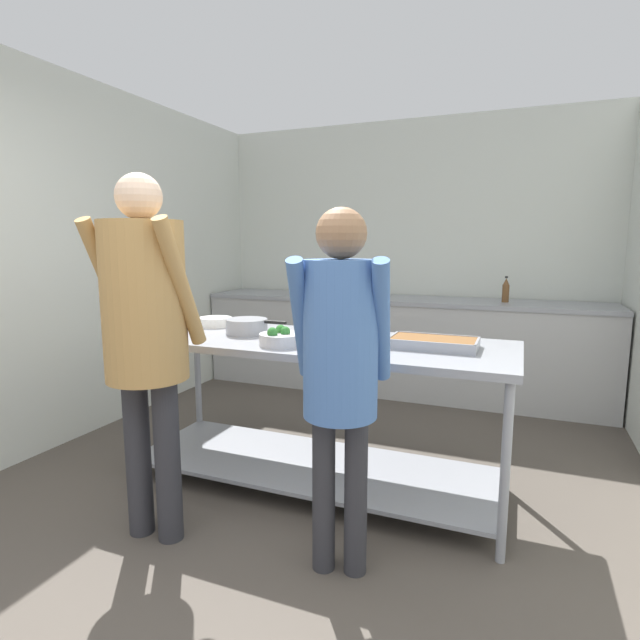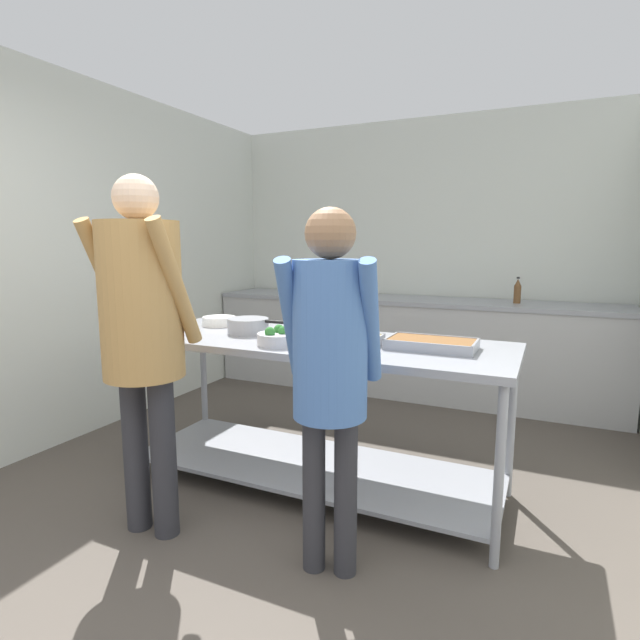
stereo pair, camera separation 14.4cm
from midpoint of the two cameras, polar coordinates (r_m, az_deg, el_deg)
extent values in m
cube|color=silver|center=(5.18, 9.08, 7.31)|extent=(3.98, 0.06, 2.65)
cube|color=silver|center=(4.40, -23.39, 6.48)|extent=(0.06, 4.02, 2.65)
cube|color=#A8A8A8|center=(4.92, 7.86, -3.08)|extent=(3.82, 0.62, 0.89)
cube|color=gray|center=(4.85, 7.97, 2.29)|extent=(3.82, 0.65, 0.04)
cube|color=black|center=(5.02, 1.49, 2.68)|extent=(0.56, 0.43, 0.02)
cube|color=gray|center=(2.89, -2.18, -2.64)|extent=(2.26, 0.82, 0.04)
cube|color=gray|center=(3.13, -2.10, -16.32)|extent=(2.18, 0.74, 0.02)
cylinder|color=gray|center=(3.32, -22.36, -9.78)|extent=(0.04, 0.04, 0.85)
cylinder|color=gray|center=(2.44, 18.76, -16.31)|extent=(0.04, 0.04, 0.85)
cylinder|color=gray|center=(3.83, -14.82, -6.93)|extent=(0.04, 0.04, 0.85)
cylinder|color=gray|center=(3.11, 19.59, -10.86)|extent=(0.04, 0.04, 0.85)
cylinder|color=white|center=(3.44, -13.06, -0.59)|extent=(0.23, 0.23, 0.01)
cylinder|color=white|center=(3.43, -13.07, -0.40)|extent=(0.23, 0.23, 0.01)
cylinder|color=white|center=(3.43, -13.08, -0.20)|extent=(0.22, 0.22, 0.01)
cylinder|color=white|center=(3.43, -13.08, 0.00)|extent=(0.22, 0.22, 0.01)
cylinder|color=white|center=(3.43, -13.09, 0.20)|extent=(0.22, 0.22, 0.01)
cylinder|color=gray|center=(3.10, -9.69, -0.73)|extent=(0.25, 0.25, 0.09)
cylinder|color=beige|center=(3.09, -9.71, 0.02)|extent=(0.22, 0.22, 0.01)
cylinder|color=black|center=(2.99, -6.50, -0.27)|extent=(0.14, 0.02, 0.02)
cylinder|color=#B2B2B7|center=(2.73, -5.97, -2.23)|extent=(0.24, 0.24, 0.07)
sphere|color=#2D702D|center=(2.70, -5.51, -1.32)|extent=(0.05, 0.05, 0.05)
sphere|color=#2D702D|center=(2.76, -6.01, -1.14)|extent=(0.06, 0.06, 0.06)
sphere|color=#2D702D|center=(2.68, -7.00, -1.45)|extent=(0.06, 0.06, 0.06)
cube|color=gray|center=(2.70, 1.55, -2.85)|extent=(0.36, 0.33, 0.01)
cube|color=gold|center=(2.70, 1.55, -2.33)|extent=(0.34, 0.30, 0.04)
cube|color=gray|center=(2.56, 0.31, -3.03)|extent=(0.36, 0.01, 0.05)
cube|color=gray|center=(2.85, 2.66, -1.84)|extent=(0.36, 0.01, 0.05)
cube|color=gray|center=(2.77, -1.84, -2.14)|extent=(0.01, 0.33, 0.05)
cube|color=gray|center=(2.65, 5.09, -2.67)|extent=(0.01, 0.33, 0.05)
cube|color=gray|center=(2.71, 11.35, -3.01)|extent=(0.46, 0.27, 0.01)
cube|color=brown|center=(2.70, 11.36, -2.49)|extent=(0.43, 0.24, 0.04)
cube|color=gray|center=(2.58, 10.83, -3.08)|extent=(0.46, 0.01, 0.05)
cube|color=gray|center=(2.83, 11.84, -2.09)|extent=(0.46, 0.01, 0.05)
cube|color=gray|center=(2.75, 6.80, -2.26)|extent=(0.01, 0.27, 0.05)
cube|color=gray|center=(2.67, 16.06, -2.87)|extent=(0.01, 0.27, 0.05)
cylinder|color=#2D2D33|center=(2.32, -1.46, -19.16)|extent=(0.10, 0.10, 0.72)
cylinder|color=#2D2D33|center=(2.30, 2.21, -19.46)|extent=(0.10, 0.10, 0.72)
cylinder|color=#4770B2|center=(2.10, -4.13, 0.01)|extent=(0.13, 0.31, 0.54)
cylinder|color=#4770B2|center=(2.04, 5.03, -0.26)|extent=(0.13, 0.31, 0.54)
cylinder|color=#4770B2|center=(2.07, 0.38, -2.25)|extent=(0.31, 0.31, 0.66)
sphere|color=#8C6647|center=(2.04, 0.39, 9.89)|extent=(0.21, 0.21, 0.21)
cylinder|color=#2D2D33|center=(2.73, -21.54, -14.28)|extent=(0.12, 0.12, 0.81)
cylinder|color=#2D2D33|center=(2.63, -18.57, -15.04)|extent=(0.12, 0.12, 0.81)
cylinder|color=tan|center=(2.61, -24.53, 4.02)|extent=(0.09, 0.33, 0.60)
cylinder|color=tan|center=(2.35, -17.34, 3.98)|extent=(0.09, 0.33, 0.60)
cylinder|color=tan|center=(2.49, -21.02, 2.00)|extent=(0.38, 0.38, 0.74)
sphere|color=beige|center=(2.48, -21.63, 13.00)|extent=(0.21, 0.21, 0.21)
cylinder|color=brown|center=(4.71, 19.63, 2.87)|extent=(0.06, 0.06, 0.15)
cone|color=brown|center=(4.70, 19.69, 4.17)|extent=(0.05, 0.05, 0.06)
cylinder|color=black|center=(4.69, 19.72, 4.63)|extent=(0.03, 0.03, 0.02)
camera|label=1|loc=(0.07, -91.40, -0.21)|focal=28.00mm
camera|label=2|loc=(0.07, 88.60, 0.21)|focal=28.00mm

